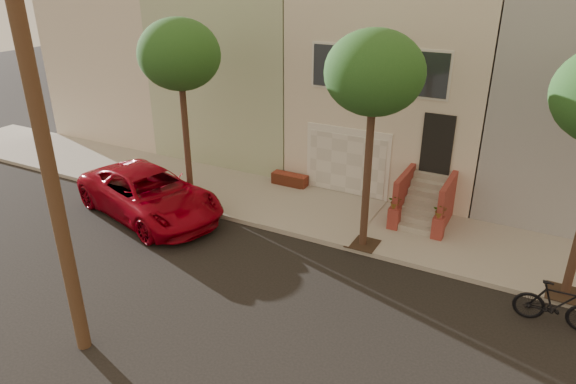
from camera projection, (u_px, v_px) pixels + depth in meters
The scene contains 7 objects.
ground at pixel (270, 307), 12.83m from camera, with size 90.00×90.00×0.00m, color black.
sidewalk at pixel (350, 220), 17.11m from camera, with size 40.00×3.70×0.15m, color #99958B.
house_row at pixel (409, 82), 20.38m from camera, with size 33.10×11.70×7.00m.
tree_left at pixel (179, 56), 16.22m from camera, with size 2.70×2.57×6.30m.
tree_mid at pixel (374, 74), 13.41m from camera, with size 2.70×2.57×6.30m.
pickup_truck at pixel (149, 194), 17.27m from camera, with size 2.67×5.79×1.61m, color maroon.
motorcycle at pixel (557, 305), 11.99m from camera, with size 0.53×1.89×1.14m, color black.
Camera 1 is at (5.38, -9.09, 7.85)m, focal length 31.82 mm.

